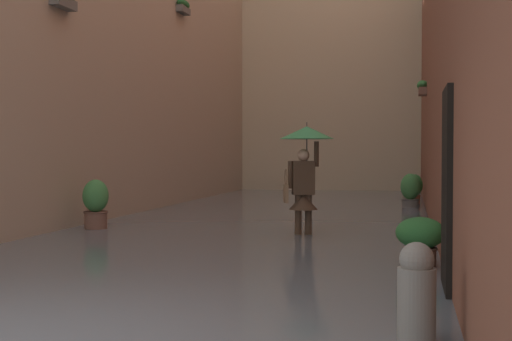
% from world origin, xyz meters
% --- Properties ---
extents(ground_plane, '(60.00, 60.00, 0.00)m').
position_xyz_m(ground_plane, '(0.00, -10.51, 0.00)').
color(ground_plane, slate).
extents(flood_water, '(7.47, 27.02, 0.09)m').
position_xyz_m(flood_water, '(0.00, -10.51, 0.05)').
color(flood_water, slate).
rests_on(flood_water, ground_plane).
extents(building_facade_far, '(10.27, 1.80, 13.84)m').
position_xyz_m(building_facade_far, '(0.00, -21.92, 6.92)').
color(building_facade_far, beige).
rests_on(building_facade_far, ground_plane).
extents(person_wading, '(0.95, 0.95, 2.05)m').
position_xyz_m(person_wading, '(-1.14, -7.37, 1.39)').
color(person_wading, '#4C4233').
rests_on(person_wading, ground_plane).
extents(potted_plant_near_left, '(0.61, 0.61, 0.72)m').
position_xyz_m(potted_plant_near_left, '(-3.06, -4.31, 0.43)').
color(potted_plant_near_left, brown).
rests_on(potted_plant_near_left, ground_plane).
extents(potted_plant_mid_left, '(0.50, 0.50, 0.97)m').
position_xyz_m(potted_plant_mid_left, '(-2.95, -13.56, 0.51)').
color(potted_plant_mid_left, '#66605B').
rests_on(potted_plant_mid_left, ground_plane).
extents(potted_plant_mid_right, '(0.48, 0.48, 1.01)m').
position_xyz_m(potted_plant_mid_right, '(2.81, -7.36, 0.53)').
color(potted_plant_mid_right, brown).
rests_on(potted_plant_mid_right, ground_plane).
extents(potted_plant_far_left, '(0.42, 0.42, 0.91)m').
position_xyz_m(potted_plant_far_left, '(-3.08, -14.89, 0.51)').
color(potted_plant_far_left, '#9E563D').
rests_on(potted_plant_far_left, ground_plane).
extents(mooring_bollard, '(0.29, 0.29, 0.85)m').
position_xyz_m(mooring_bollard, '(-2.98, -0.85, 0.42)').
color(mooring_bollard, gray).
rests_on(mooring_bollard, ground_plane).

